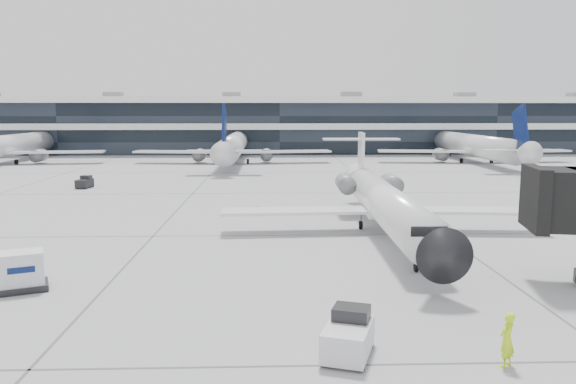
{
  "coord_description": "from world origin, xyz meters",
  "views": [
    {
      "loc": [
        -2.01,
        -37.78,
        8.49
      ],
      "look_at": [
        -0.66,
        2.87,
        2.6
      ],
      "focal_mm": 35.0,
      "sensor_mm": 36.0,
      "label": 1
    }
  ],
  "objects_px": {
    "baggage_tug": "(349,336)",
    "cargo_uld": "(22,271)",
    "regional_jet": "(384,201)",
    "ramp_worker": "(507,340)"
  },
  "relations": [
    {
      "from": "ramp_worker",
      "to": "baggage_tug",
      "type": "bearing_deg",
      "value": -52.72
    },
    {
      "from": "baggage_tug",
      "to": "cargo_uld",
      "type": "relative_size",
      "value": 1.05
    },
    {
      "from": "regional_jet",
      "to": "cargo_uld",
      "type": "height_order",
      "value": "regional_jet"
    },
    {
      "from": "regional_jet",
      "to": "baggage_tug",
      "type": "relative_size",
      "value": 9.95
    },
    {
      "from": "regional_jet",
      "to": "baggage_tug",
      "type": "distance_m",
      "value": 20.7
    },
    {
      "from": "cargo_uld",
      "to": "baggage_tug",
      "type": "bearing_deg",
      "value": -50.51
    },
    {
      "from": "baggage_tug",
      "to": "cargo_uld",
      "type": "distance_m",
      "value": 16.47
    },
    {
      "from": "regional_jet",
      "to": "ramp_worker",
      "type": "xyz_separation_m",
      "value": [
        -0.1,
        -21.01,
        -1.3
      ]
    },
    {
      "from": "regional_jet",
      "to": "baggage_tug",
      "type": "bearing_deg",
      "value": -103.49
    },
    {
      "from": "regional_jet",
      "to": "ramp_worker",
      "type": "relative_size",
      "value": 15.06
    }
  ]
}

